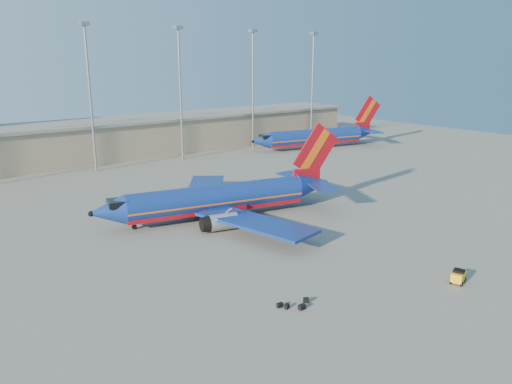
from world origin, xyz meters
TOP-DOWN VIEW (x-y plane):
  - ground at (0.00, 0.00)m, footprint 220.00×220.00m
  - terminal_building at (10.00, 58.00)m, footprint 122.00×16.00m
  - light_mast_row at (5.00, 46.00)m, footprint 101.60×1.60m
  - aircraft_main at (-1.93, 5.25)m, footprint 36.98×35.18m
  - aircraft_second at (49.18, 37.62)m, footprint 36.91×16.35m
  - baggage_tug at (4.66, -27.39)m, footprint 2.20×1.69m
  - luggage_pile at (-11.92, -21.07)m, footprint 3.12×1.91m

SIDE VIEW (x-z plane):
  - ground at x=0.00m, z-range 0.00..0.00m
  - luggage_pile at x=-11.92m, z-range -0.02..0.47m
  - baggage_tug at x=4.66m, z-range 0.03..1.42m
  - aircraft_main at x=-1.93m, z-range -3.63..9.05m
  - aircraft_second at x=49.18m, z-range -3.43..9.24m
  - terminal_building at x=10.00m, z-range 0.07..8.57m
  - light_mast_row at x=5.00m, z-range 3.23..31.88m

